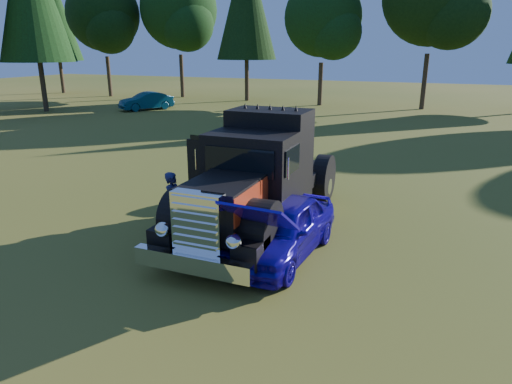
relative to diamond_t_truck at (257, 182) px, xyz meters
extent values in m
plane|color=#384C16|center=(-1.47, -2.27, -1.28)|extent=(120.00, 120.00, 0.00)
cylinder|color=#2D2116|center=(-33.47, 27.73, 0.88)|extent=(0.36, 0.36, 4.32)
cone|color=black|center=(-33.47, 27.73, 6.52)|extent=(4.80, 4.80, 9.00)
cylinder|color=#2D2116|center=(-26.47, 26.73, 0.61)|extent=(0.36, 0.36, 3.78)
sphere|color=black|center=(-26.47, 26.73, 6.28)|extent=(6.72, 6.72, 6.72)
sphere|color=black|center=(-25.21, 25.89, 5.02)|extent=(4.62, 4.62, 4.62)
cylinder|color=#2D2116|center=(-19.47, 28.73, 0.70)|extent=(0.36, 0.36, 3.96)
sphere|color=black|center=(-19.47, 28.73, 6.64)|extent=(7.04, 7.04, 7.04)
sphere|color=black|center=(-18.15, 27.85, 5.32)|extent=(4.84, 4.84, 4.84)
cylinder|color=#2D2116|center=(-12.47, 28.23, 1.06)|extent=(0.36, 0.36, 4.68)
cone|color=black|center=(-12.47, 28.23, 7.17)|extent=(5.20, 5.20, 9.75)
cylinder|color=#2D2116|center=(-5.47, 27.23, 0.43)|extent=(0.36, 0.36, 3.42)
sphere|color=black|center=(-5.47, 27.23, 5.56)|extent=(6.08, 6.08, 6.08)
sphere|color=black|center=(-4.33, 26.47, 4.42)|extent=(4.18, 4.18, 4.18)
cylinder|color=#2D2116|center=(2.53, 27.73, 0.79)|extent=(0.36, 0.36, 4.14)
sphere|color=black|center=(3.91, 26.81, 5.62)|extent=(5.06, 5.06, 5.06)
cylinder|color=#2D2116|center=(-23.47, 15.73, 1.06)|extent=(0.36, 0.36, 4.68)
cylinder|color=black|center=(-1.04, -2.08, -0.73)|extent=(0.32, 1.10, 1.10)
cylinder|color=black|center=(1.06, -2.08, -0.73)|extent=(0.32, 1.10, 1.10)
cylinder|color=black|center=(-1.04, 2.72, -0.73)|extent=(0.32, 1.10, 1.10)
cylinder|color=black|center=(1.06, 2.72, -0.73)|extent=(0.32, 1.10, 1.10)
cylinder|color=black|center=(-0.71, 2.72, -0.73)|extent=(0.32, 1.10, 1.10)
cylinder|color=black|center=(0.73, 2.72, -0.73)|extent=(0.32, 1.10, 1.10)
cube|color=black|center=(0.01, 0.52, -0.66)|extent=(1.60, 6.40, 0.28)
cube|color=white|center=(0.01, -3.33, -0.73)|extent=(2.50, 0.22, 0.36)
cube|color=white|center=(0.01, -3.03, -0.03)|extent=(1.05, 0.30, 1.30)
cube|color=black|center=(0.01, -1.98, 0.02)|extent=(1.35, 1.80, 1.10)
cube|color=#A02A11|center=(-0.68, -1.98, 0.22)|extent=(0.02, 1.80, 0.60)
cube|color=#A02A11|center=(0.70, -1.98, 0.22)|extent=(0.02, 1.80, 0.60)
cylinder|color=black|center=(-0.94, -2.08, -0.33)|extent=(0.55, 1.24, 1.24)
cylinder|color=black|center=(0.96, -2.08, -0.33)|extent=(0.55, 1.24, 1.24)
sphere|color=white|center=(-0.77, -3.10, -0.23)|extent=(0.32, 0.32, 0.32)
sphere|color=white|center=(0.79, -3.10, -0.23)|extent=(0.32, 0.32, 0.32)
cube|color=black|center=(0.01, -0.43, 0.27)|extent=(2.05, 1.30, 2.10)
cube|color=black|center=(0.01, -1.10, 0.77)|extent=(1.70, 0.05, 0.65)
cube|color=black|center=(0.01, 0.87, 0.47)|extent=(2.05, 1.30, 2.50)
cube|color=black|center=(0.01, 2.52, -0.33)|extent=(2.00, 2.00, 0.35)
cube|color=black|center=(-1.56, 0.13, 0.17)|extent=(1.09, 0.25, 1.50)
cube|color=maroon|center=(-1.57, 0.18, 0.02)|extent=(0.84, 0.17, 0.75)
imported|color=#0726A5|center=(1.08, -1.21, -0.63)|extent=(1.83, 3.94, 1.31)
cube|color=#0726A5|center=(1.21, -2.90, 0.27)|extent=(1.37, 1.03, 0.67)
imported|color=#20324B|center=(-1.80, -1.07, -0.47)|extent=(0.39, 0.59, 1.62)
imported|color=#202F4B|center=(-1.59, 0.82, -0.34)|extent=(1.16, 1.15, 1.89)
imported|color=#0A3E38|center=(-16.97, 19.28, -0.62)|extent=(3.31, 4.15, 1.32)
camera|label=1|loc=(4.15, -10.21, 3.22)|focal=32.00mm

